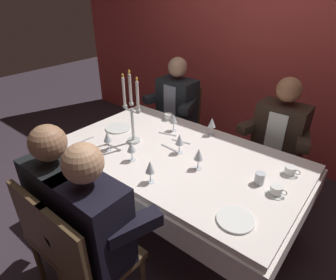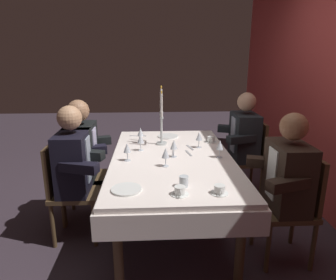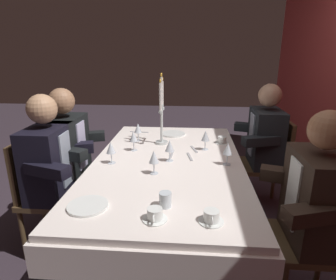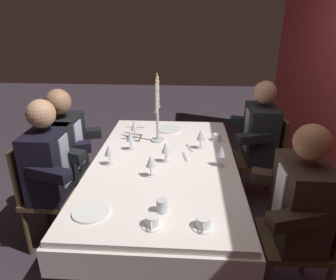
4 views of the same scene
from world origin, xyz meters
TOP-DOWN VIEW (x-y plane):
  - ground_plane at (0.00, 0.00)m, footprint 12.00×12.00m
  - dining_table at (0.00, 0.00)m, footprint 1.94×1.14m
  - candelabra at (-0.40, -0.08)m, footprint 0.19×0.11m
  - dinner_plate_0 at (-0.69, -0.00)m, footprint 0.23×0.23m
  - dinner_plate_1 at (0.69, -0.37)m, footprint 0.22×0.22m
  - wine_glass_0 at (-0.46, -0.30)m, footprint 0.07×0.07m
  - wine_glass_1 at (0.24, -0.07)m, footprint 0.07×0.07m
  - wine_glass_2 at (-0.27, 0.29)m, footprint 0.07×0.07m
  - wine_glass_3 at (0.01, 0.02)m, footprint 0.07×0.07m
  - wine_glass_4 at (0.04, 0.43)m, footprint 0.07×0.07m
  - wine_glass_5 at (-0.20, -0.29)m, footprint 0.07×0.07m
  - wine_glass_6 at (0.08, -0.40)m, footprint 0.07×0.07m
  - water_tumbler_0 at (0.65, 0.04)m, footprint 0.07×0.07m
  - coffee_cup_0 at (0.78, 0.00)m, footprint 0.13×0.12m
  - coffee_cup_1 at (-0.45, 0.45)m, footprint 0.13×0.12m
  - coffee_cup_2 at (0.78, 0.27)m, footprint 0.13×0.12m
  - knife_0 at (-0.74, -0.34)m, footprint 0.03×0.19m
  - fork_1 at (-0.26, 0.20)m, footprint 0.17×0.06m
  - spoon_2 at (-0.09, 0.16)m, footprint 0.17×0.05m
  - fork_3 at (-0.10, 0.02)m, footprint 0.17×0.03m
  - seated_diner_0 at (-0.68, 0.89)m, footprint 0.63×0.48m
  - seated_diner_1 at (-0.24, -0.89)m, footprint 0.63×0.48m
  - seated_diner_2 at (0.08, -0.89)m, footprint 0.63×0.48m
  - seated_diner_3 at (0.49, 0.89)m, footprint 0.63×0.48m

SIDE VIEW (x-z plane):
  - ground_plane at x=0.00m, z-range 0.00..0.00m
  - dining_table at x=0.00m, z-range 0.25..0.99m
  - seated_diner_0 at x=-0.68m, z-range 0.12..1.36m
  - seated_diner_1 at x=-0.24m, z-range 0.12..1.36m
  - seated_diner_2 at x=0.08m, z-range 0.12..1.36m
  - seated_diner_3 at x=0.49m, z-range 0.12..1.36m
  - knife_0 at x=-0.74m, z-range 0.74..0.75m
  - fork_1 at x=-0.26m, z-range 0.74..0.75m
  - spoon_2 at x=-0.09m, z-range 0.74..0.75m
  - fork_3 at x=-0.10m, z-range 0.74..0.75m
  - dinner_plate_0 at x=-0.69m, z-range 0.74..0.75m
  - dinner_plate_1 at x=0.69m, z-range 0.74..0.75m
  - coffee_cup_0 at x=0.78m, z-range 0.74..0.80m
  - coffee_cup_1 at x=-0.45m, z-range 0.74..0.80m
  - coffee_cup_2 at x=0.78m, z-range 0.74..0.80m
  - water_tumbler_0 at x=0.65m, z-range 0.74..0.82m
  - wine_glass_1 at x=0.24m, z-range 0.77..0.94m
  - wine_glass_4 at x=0.04m, z-range 0.77..0.94m
  - wine_glass_5 at x=-0.20m, z-range 0.77..0.94m
  - wine_glass_0 at x=-0.46m, z-range 0.77..0.94m
  - wine_glass_2 at x=-0.27m, z-range 0.77..0.94m
  - wine_glass_3 at x=0.01m, z-range 0.77..0.94m
  - wine_glass_6 at x=0.08m, z-range 0.77..0.94m
  - candelabra at x=-0.40m, z-range 0.69..1.30m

